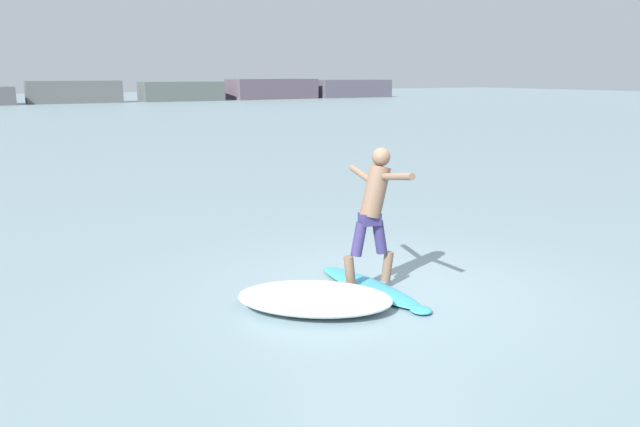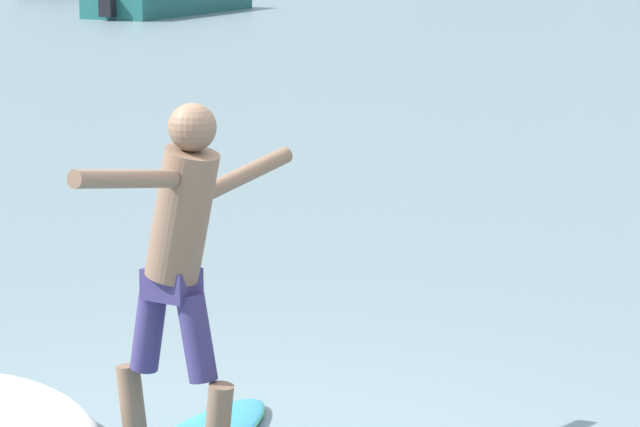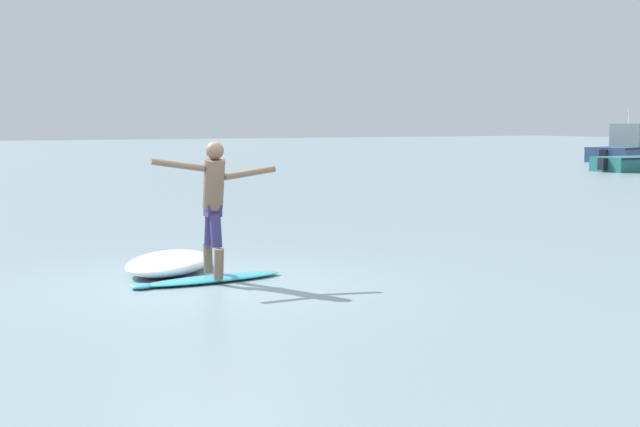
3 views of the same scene
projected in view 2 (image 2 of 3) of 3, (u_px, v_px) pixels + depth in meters
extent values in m
cone|color=black|center=(242.00, 426.00, 8.73)|extent=(0.05, 0.05, 0.14)
cylinder|color=brown|center=(218.00, 423.00, 7.74)|extent=(0.19, 0.15, 0.43)
cylinder|color=navy|center=(197.00, 338.00, 7.72)|extent=(0.25, 0.18, 0.47)
cylinder|color=brown|center=(132.00, 404.00, 8.04)|extent=(0.19, 0.15, 0.43)
cylinder|color=navy|center=(149.00, 329.00, 7.88)|extent=(0.25, 0.18, 0.47)
cube|color=navy|center=(172.00, 284.00, 7.75)|extent=(0.29, 0.23, 0.16)
cylinder|color=brown|center=(182.00, 215.00, 7.63)|extent=(0.46, 0.34, 0.72)
sphere|color=brown|center=(192.00, 127.00, 7.50)|extent=(0.24, 0.24, 0.24)
cylinder|color=brown|center=(247.00, 174.00, 7.99)|extent=(0.23, 0.72, 0.21)
cylinder|color=brown|center=(125.00, 179.00, 7.14)|extent=(0.20, 0.72, 0.20)
cube|color=#216461|center=(170.00, 1.00, 39.82)|extent=(2.13, 5.53, 0.65)
cube|color=black|center=(108.00, 6.00, 37.33)|extent=(0.37, 0.30, 0.52)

